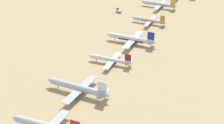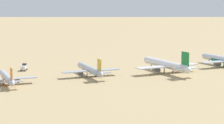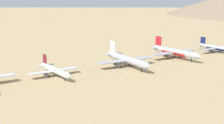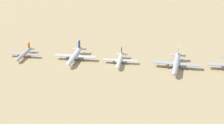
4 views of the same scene
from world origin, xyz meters
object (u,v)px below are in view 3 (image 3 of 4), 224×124
parked_jet_6 (127,60)px  parked_jet_8 (216,48)px  parked_jet_7 (175,52)px  parked_jet_5 (55,70)px

parked_jet_6 → parked_jet_8: parked_jet_6 is taller
parked_jet_7 → parked_jet_6: bearing=-86.7°
parked_jet_7 → parked_jet_8: 42.20m
parked_jet_5 → parked_jet_6: parked_jet_6 is taller
parked_jet_5 → parked_jet_8: size_ratio=0.97×
parked_jet_5 → parked_jet_7: parked_jet_7 is taller
parked_jet_5 → parked_jet_6: bearing=85.3°
parked_jet_6 → parked_jet_7: (-2.48, 43.30, -0.09)m
parked_jet_5 → parked_jet_8: bearing=88.5°
parked_jet_6 → parked_jet_7: 43.37m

